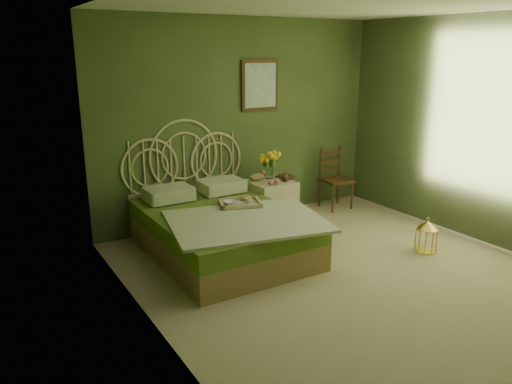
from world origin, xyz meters
TOP-DOWN VIEW (x-y plane):
  - floor at (0.00, 0.00)m, footprint 4.50×4.50m
  - ceiling at (0.00, 0.00)m, footprint 4.50×4.50m
  - wall_back at (0.00, 2.25)m, footprint 4.00×0.00m
  - wall_left at (-2.00, 0.00)m, footprint 0.00×4.50m
  - wall_right at (2.00, 0.00)m, footprint 0.00×4.50m
  - wall_art at (0.27, 2.22)m, footprint 0.54×0.04m
  - bed at (-0.82, 1.29)m, footprint 1.75×2.22m
  - nightstand at (0.17, 1.80)m, footprint 0.53×0.53m
  - chair at (1.35, 1.97)m, footprint 0.40×0.40m
  - birdcage at (1.17, 0.11)m, footprint 0.24×0.24m
  - book_lower at (0.35, 1.80)m, footprint 0.24×0.28m
  - book_upper at (0.35, 1.80)m, footprint 0.18×0.23m
  - cereal_bowl at (-0.67, 1.32)m, footprint 0.16×0.16m
  - coffee_cup at (-0.49, 1.21)m, footprint 0.09×0.09m

SIDE VIEW (x-z plane):
  - floor at x=0.00m, z-range 0.00..0.00m
  - birdcage at x=1.17m, z-range 0.00..0.36m
  - bed at x=-0.82m, z-range -0.38..0.99m
  - nightstand at x=0.17m, z-range -0.15..0.86m
  - chair at x=1.35m, z-range 0.05..0.91m
  - cereal_bowl at x=-0.67m, z-range 0.53..0.57m
  - coffee_cup at x=-0.49m, z-range 0.53..0.60m
  - book_lower at x=0.35m, z-range 0.58..0.60m
  - book_upper at x=0.35m, z-range 0.60..0.62m
  - wall_back at x=0.00m, z-range -0.70..3.30m
  - wall_left at x=-2.00m, z-range -0.95..3.55m
  - wall_right at x=2.00m, z-range -0.95..3.55m
  - wall_art at x=0.27m, z-range 1.43..2.07m
  - ceiling at x=0.00m, z-range 2.60..2.60m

